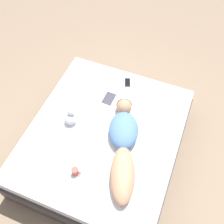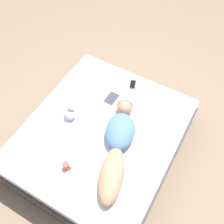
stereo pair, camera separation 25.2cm
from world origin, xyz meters
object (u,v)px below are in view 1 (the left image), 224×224
object	(u,v)px
coffee_mug	(75,171)
open_magazine	(102,96)
cell_phone	(128,83)
person	(123,143)

from	to	relation	value
coffee_mug	open_magazine	bearing A→B (deg)	97.72
open_magazine	cell_phone	distance (m)	0.41
open_magazine	person	bearing A→B (deg)	-46.88
person	cell_phone	distance (m)	0.97
person	cell_phone	xyz separation A→B (m)	(-0.28, 0.92, -0.09)
person	cell_phone	size ratio (longest dim) A/B	7.37
person	coffee_mug	distance (m)	0.61
coffee_mug	cell_phone	xyz separation A→B (m)	(0.09, 1.41, -0.04)
open_magazine	cell_phone	bearing A→B (deg)	57.98
cell_phone	open_magazine	bearing A→B (deg)	-144.25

